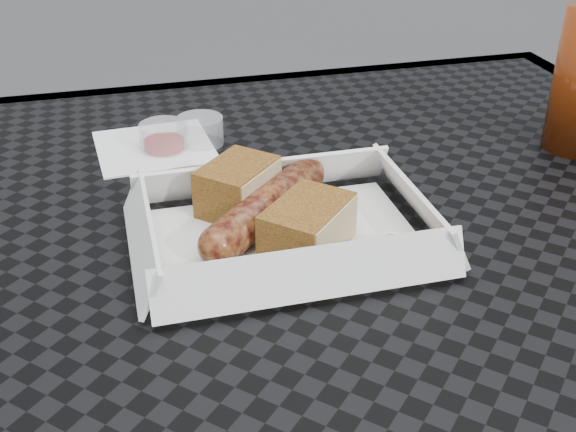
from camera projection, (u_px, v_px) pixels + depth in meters
The scene contains 9 objects.
patio_table at pixel (367, 284), 0.69m from camera, with size 0.80×0.80×0.74m.
food_tray at pixel (285, 239), 0.61m from camera, with size 0.22×0.15×0.00m, color white.
bratwurst at pixel (267, 206), 0.62m from camera, with size 0.14×0.14×0.03m.
bread_near at pixel (238, 187), 0.64m from camera, with size 0.07×0.05×0.04m, color brown.
bread_far at pixel (307, 226), 0.58m from camera, with size 0.08×0.05×0.04m, color brown.
veg_garnish at pixel (389, 255), 0.58m from camera, with size 0.03×0.03×0.00m.
napkin at pixel (155, 147), 0.77m from camera, with size 0.12×0.12×0.00m, color white.
condiment_cup_sauce at pixel (164, 137), 0.76m from camera, with size 0.05×0.05×0.03m, color maroon.
condiment_cup_empty at pixel (200, 131), 0.78m from camera, with size 0.05×0.05×0.03m, color silver.
Camera 1 is at (-0.22, -0.52, 1.07)m, focal length 45.00 mm.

